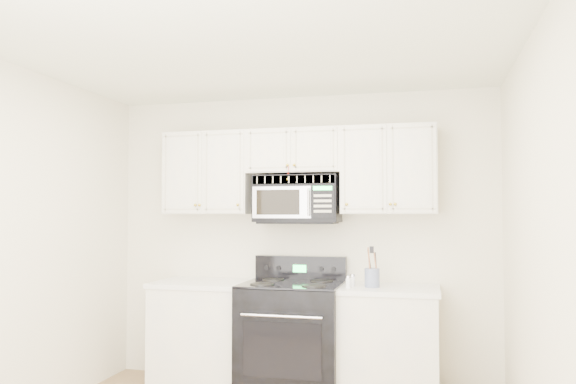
% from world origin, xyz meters
% --- Properties ---
extents(room, '(3.51, 3.51, 2.61)m').
position_xyz_m(room, '(0.00, 0.00, 1.30)').
color(room, brown).
rests_on(room, ground).
extents(base_cabinet_left, '(0.86, 0.65, 0.92)m').
position_xyz_m(base_cabinet_left, '(-0.80, 1.44, 0.43)').
color(base_cabinet_left, '#EEE6CB').
rests_on(base_cabinet_left, ground).
extents(base_cabinet_right, '(0.86, 0.65, 0.92)m').
position_xyz_m(base_cabinet_right, '(0.80, 1.44, 0.43)').
color(base_cabinet_right, '#EEE6CB').
rests_on(base_cabinet_right, ground).
extents(range, '(0.83, 0.75, 1.14)m').
position_xyz_m(range, '(0.02, 1.40, 0.48)').
color(range, black).
rests_on(range, ground).
extents(upper_cabinets, '(2.44, 0.37, 0.75)m').
position_xyz_m(upper_cabinets, '(-0.00, 1.58, 1.93)').
color(upper_cabinets, '#EEE6CB').
rests_on(upper_cabinets, ground).
extents(microwave, '(0.74, 0.42, 0.41)m').
position_xyz_m(microwave, '(0.02, 1.56, 1.65)').
color(microwave, black).
rests_on(microwave, ground).
extents(utensil_crock, '(0.12, 0.12, 0.33)m').
position_xyz_m(utensil_crock, '(0.69, 1.38, 1.00)').
color(utensil_crock, slate).
rests_on(utensil_crock, base_cabinet_right).
extents(shaker_salt, '(0.04, 0.04, 0.10)m').
position_xyz_m(shaker_salt, '(0.51, 1.27, 0.97)').
color(shaker_salt, white).
rests_on(shaker_salt, base_cabinet_right).
extents(shaker_pepper, '(0.04, 0.04, 0.10)m').
position_xyz_m(shaker_pepper, '(0.53, 1.41, 0.97)').
color(shaker_pepper, white).
rests_on(shaker_pepper, base_cabinet_right).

